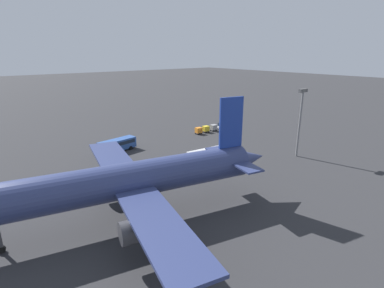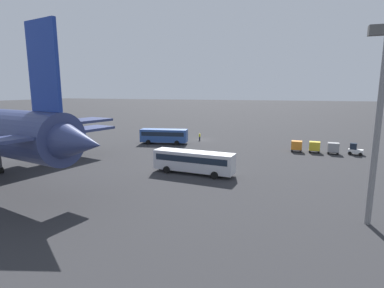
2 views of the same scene
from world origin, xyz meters
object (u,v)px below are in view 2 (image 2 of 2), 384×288
at_px(baggage_tug, 355,150).
at_px(cargo_cart_orange, 297,145).
at_px(cargo_cart_yellow, 314,146).
at_px(shuttle_bus_near, 164,135).
at_px(shuttle_bus_far, 194,160).
at_px(worker_person, 200,137).
at_px(cargo_cart_grey, 333,148).

bearing_deg(baggage_tug, cargo_cart_orange, 17.31).
distance_m(baggage_tug, cargo_cart_yellow, 6.85).
relative_size(shuttle_bus_near, cargo_cart_orange, 5.02).
distance_m(shuttle_bus_far, baggage_tug, 31.90).
distance_m(worker_person, cargo_cart_grey, 28.54).
relative_size(baggage_tug, worker_person, 1.52).
bearing_deg(cargo_cart_orange, baggage_tug, -177.37).
xyz_separation_m(shuttle_bus_far, cargo_cart_orange, (-13.83, -20.72, -0.70)).
bearing_deg(worker_person, cargo_cart_grey, 166.15).
xyz_separation_m(worker_person, cargo_cart_yellow, (-24.54, 6.58, 0.32)).
relative_size(baggage_tug, cargo_cart_orange, 1.27).
height_order(shuttle_bus_far, worker_person, shuttle_bus_far).
bearing_deg(shuttle_bus_near, worker_person, -141.68).
bearing_deg(worker_person, baggage_tug, 168.63).
bearing_deg(cargo_cart_yellow, cargo_cart_grey, 175.49).
distance_m(cargo_cart_grey, cargo_cart_orange, 6.34).
bearing_deg(baggage_tug, worker_person, 3.32).
relative_size(shuttle_bus_near, worker_person, 6.02).
xyz_separation_m(shuttle_bus_far, cargo_cart_grey, (-20.17, -20.65, -0.70)).
xyz_separation_m(cargo_cart_grey, cargo_cart_orange, (6.34, -0.07, 0.00)).
bearing_deg(cargo_cart_grey, shuttle_bus_far, 45.67).
distance_m(shuttle_bus_far, cargo_cart_grey, 28.88).
xyz_separation_m(shuttle_bus_near, shuttle_bus_far, (-13.62, 20.73, -0.02)).
relative_size(shuttle_bus_near, cargo_cart_yellow, 5.02).
height_order(worker_person, cargo_cart_orange, cargo_cart_orange).
bearing_deg(cargo_cart_orange, worker_person, -17.57).
bearing_deg(shuttle_bus_far, shuttle_bus_near, -51.33).
xyz_separation_m(shuttle_bus_near, cargo_cart_orange, (-27.45, 0.01, -0.72)).
distance_m(shuttle_bus_near, baggage_tug, 37.47).
height_order(shuttle_bus_far, baggage_tug, shuttle_bus_far).
xyz_separation_m(shuttle_bus_far, cargo_cart_yellow, (-17.00, -20.90, -0.70)).
relative_size(baggage_tug, cargo_cart_yellow, 1.27).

